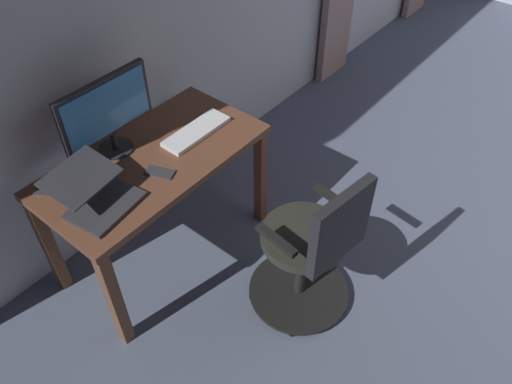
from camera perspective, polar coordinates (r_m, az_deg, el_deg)
The scene contains 7 objects.
desk at distance 2.73m, azimuth -11.35°, elevation 2.07°, with size 1.20×0.62×0.74m.
office_chair at distance 2.57m, azimuth 6.30°, elevation -6.69°, with size 0.56×0.56×0.94m.
computer_monitor at distance 2.61m, azimuth -16.49°, elevation 8.73°, with size 0.52×0.18×0.41m.
computer_keyboard at distance 2.77m, azimuth -6.74°, elevation 6.81°, with size 0.41×0.14×0.02m, color white.
laptop at distance 2.44m, azimuth -17.58°, elevation -0.32°, with size 0.37×0.39×0.17m.
cell_phone_face_up at distance 2.56m, azimuth -10.79°, elevation 2.18°, with size 0.07×0.14×0.01m, color #333338.
cell_phone_by_monitor at distance 2.61m, azimuth -22.12°, elevation 0.19°, with size 0.07×0.14×0.01m, color #333338.
Camera 1 is at (2.91, -0.76, 2.43)m, focal length 35.47 mm.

